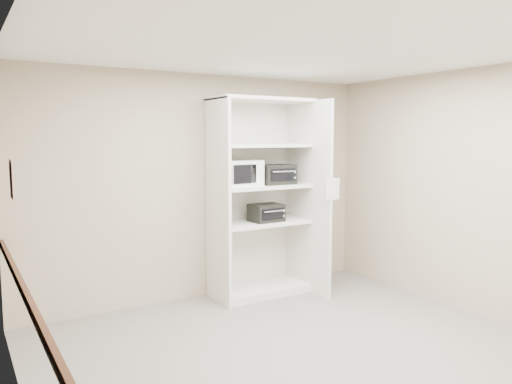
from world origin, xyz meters
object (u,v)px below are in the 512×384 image
shelving_unit (264,204)px  toaster_oven_upper (276,174)px  microwave (238,173)px  toaster_oven_lower (266,213)px

shelving_unit → toaster_oven_upper: 0.40m
microwave → toaster_oven_upper: size_ratio=1.20×
microwave → toaster_oven_lower: microwave is taller
toaster_oven_upper → toaster_oven_lower: 0.49m
shelving_unit → toaster_oven_upper: shelving_unit is taller
microwave → toaster_oven_upper: (0.51, -0.07, -0.03)m
microwave → toaster_oven_lower: 0.61m
shelving_unit → toaster_oven_upper: size_ratio=5.70×
microwave → toaster_oven_upper: bearing=-12.7°
toaster_oven_upper → toaster_oven_lower: toaster_oven_upper is taller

